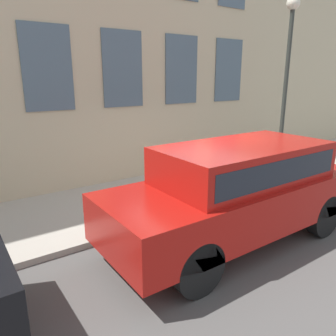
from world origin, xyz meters
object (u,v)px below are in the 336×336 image
(street_lamp, at_px, (287,68))
(parked_truck_red_near, at_px, (239,187))
(fire_hydrant, at_px, (177,189))
(person, at_px, (159,175))

(street_lamp, bearing_deg, parked_truck_red_near, 117.72)
(fire_hydrant, relative_size, parked_truck_red_near, 0.14)
(person, distance_m, parked_truck_red_near, 2.09)
(fire_hydrant, distance_m, parked_truck_red_near, 2.03)
(fire_hydrant, height_order, person, person)
(parked_truck_red_near, height_order, street_lamp, street_lamp)
(person, bearing_deg, fire_hydrant, 48.47)
(person, xyz_separation_m, parked_truck_red_near, (-2.04, -0.41, 0.21))
(fire_hydrant, bearing_deg, parked_truck_red_near, 179.18)
(parked_truck_red_near, bearing_deg, person, 11.26)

